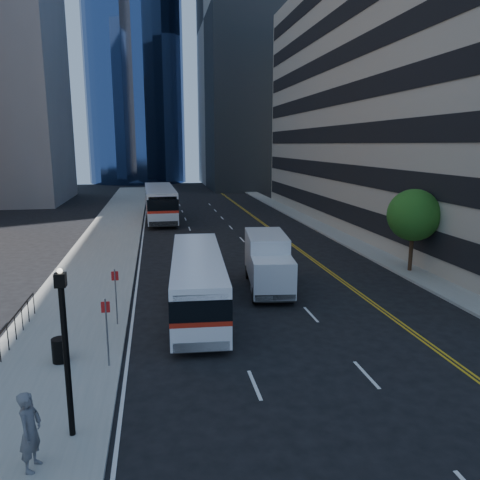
{
  "coord_description": "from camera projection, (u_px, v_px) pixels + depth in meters",
  "views": [
    {
      "loc": [
        -6.53,
        -18.05,
        7.91
      ],
      "look_at": [
        -2.11,
        6.46,
        2.8
      ],
      "focal_mm": 35.0,
      "sensor_mm": 36.0,
      "label": 1
    }
  ],
  "objects": [
    {
      "name": "sidewalk_east",
      "position": [
        318.0,
        226.0,
        45.77
      ],
      "size": [
        2.0,
        90.0,
        0.15
      ],
      "primitive_type": "cube",
      "color": "gray",
      "rests_on": "ground"
    },
    {
      "name": "trash_can",
      "position": [
        60.0,
        350.0,
        16.93
      ],
      "size": [
        0.67,
        0.67,
        0.89
      ],
      "primitive_type": "cylinder",
      "rotation": [
        0.0,
        0.0,
        0.14
      ],
      "color": "black",
      "rests_on": "sidewalk_west"
    },
    {
      "name": "street_tree",
      "position": [
        414.0,
        215.0,
        28.67
      ],
      "size": [
        3.2,
        3.2,
        5.1
      ],
      "color": "#332114",
      "rests_on": "sidewalk_east"
    },
    {
      "name": "pedestrian",
      "position": [
        30.0,
        431.0,
        11.22
      ],
      "size": [
        0.63,
        0.82,
        2.01
      ],
      "primitive_type": "imported",
      "rotation": [
        0.0,
        0.0,
        1.36
      ],
      "color": "#55575D",
      "rests_on": "sidewalk_west"
    },
    {
      "name": "sidewalk_west",
      "position": [
        113.0,
        232.0,
        42.39
      ],
      "size": [
        5.0,
        90.0,
        0.15
      ],
      "primitive_type": "cube",
      "color": "gray",
      "rests_on": "ground"
    },
    {
      "name": "lamp_post",
      "position": [
        66.0,
        346.0,
        12.23
      ],
      "size": [
        0.28,
        0.28,
        4.56
      ],
      "color": "black",
      "rests_on": "sidewalk_west"
    },
    {
      "name": "ground",
      "position": [
        315.0,
        332.0,
        20.12
      ],
      "size": [
        160.0,
        160.0,
        0.0
      ],
      "primitive_type": "plane",
      "color": "black",
      "rests_on": "ground"
    },
    {
      "name": "bus_front",
      "position": [
        198.0,
        280.0,
        22.4
      ],
      "size": [
        3.03,
        10.85,
        2.77
      ],
      "rotation": [
        0.0,
        0.0,
        -0.06
      ],
      "color": "white",
      "rests_on": "ground"
    },
    {
      "name": "office_tower_north",
      "position": [
        284.0,
        23.0,
        86.63
      ],
      "size": [
        30.0,
        28.0,
        60.0
      ],
      "primitive_type": "cube",
      "color": "gray",
      "rests_on": "ground"
    },
    {
      "name": "bus_rear",
      "position": [
        160.0,
        202.0,
        49.71
      ],
      "size": [
        3.32,
        13.42,
        3.44
      ],
      "rotation": [
        0.0,
        0.0,
        0.03
      ],
      "color": "silver",
      "rests_on": "ground"
    },
    {
      "name": "box_truck",
      "position": [
        268.0,
        261.0,
        25.81
      ],
      "size": [
        2.83,
        6.4,
        2.96
      ],
      "rotation": [
        0.0,
        0.0,
        -0.12
      ],
      "color": "silver",
      "rests_on": "ground"
    }
  ]
}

